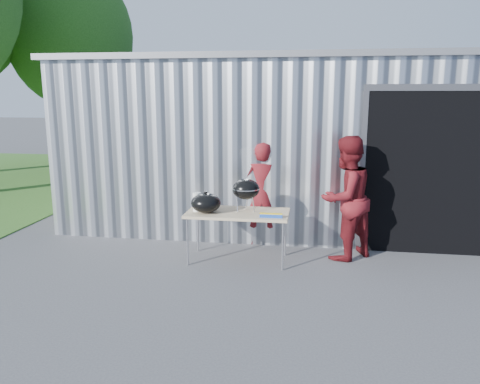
% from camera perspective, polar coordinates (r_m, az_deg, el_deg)
% --- Properties ---
extents(ground, '(80.00, 80.00, 0.00)m').
position_cam_1_polar(ground, '(6.32, -3.65, -11.01)').
color(ground, '#434346').
extents(building, '(8.20, 6.20, 3.10)m').
position_cam_1_polar(building, '(10.32, 6.79, 6.70)').
color(building, silver).
rests_on(building, ground).
extents(tree_far, '(3.94, 3.94, 6.53)m').
position_cam_1_polar(tree_far, '(16.71, -19.94, 17.37)').
color(tree_far, '#442D19').
rests_on(tree_far, ground).
extents(folding_table, '(1.50, 0.75, 0.75)m').
position_cam_1_polar(folding_table, '(6.91, -0.27, -2.76)').
color(folding_table, tan).
rests_on(folding_table, ground).
extents(kettle_grill, '(0.41, 0.41, 0.93)m').
position_cam_1_polar(kettle_grill, '(6.87, 0.73, 1.12)').
color(kettle_grill, black).
rests_on(kettle_grill, folding_table).
extents(grill_lid, '(0.44, 0.44, 0.32)m').
position_cam_1_polar(grill_lid, '(6.86, -4.17, -1.33)').
color(grill_lid, black).
rests_on(grill_lid, folding_table).
extents(paper_towels, '(0.12, 0.12, 0.28)m').
position_cam_1_polar(paper_towels, '(6.94, -5.28, -1.22)').
color(paper_towels, white).
rests_on(paper_towels, folding_table).
extents(white_tub, '(0.20, 0.15, 0.10)m').
position_cam_1_polar(white_tub, '(7.21, -4.31, -1.43)').
color(white_tub, white).
rests_on(white_tub, folding_table).
extents(foil_box, '(0.32, 0.05, 0.06)m').
position_cam_1_polar(foil_box, '(6.60, 3.80, -2.87)').
color(foil_box, '#1A45A9').
rests_on(foil_box, folding_table).
extents(person_cook, '(0.66, 0.47, 1.70)m').
position_cam_1_polar(person_cook, '(7.68, 2.61, -0.20)').
color(person_cook, maroon).
rests_on(person_cook, ground).
extents(person_bystander, '(1.14, 1.14, 1.86)m').
position_cam_1_polar(person_bystander, '(7.15, 12.75, -0.75)').
color(person_bystander, maroon).
rests_on(person_bystander, ground).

